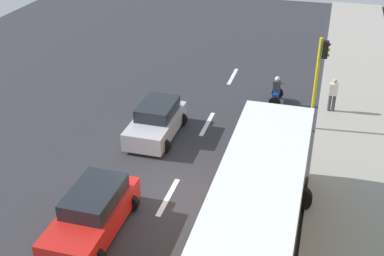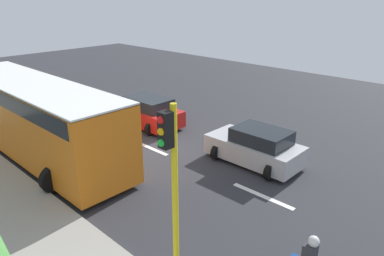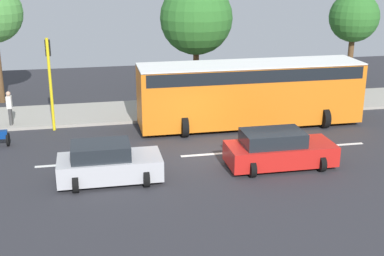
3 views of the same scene
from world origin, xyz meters
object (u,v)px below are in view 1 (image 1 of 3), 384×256
Objects in this scene: motorcycle at (276,92)px; pedestrian_by_tree at (333,94)px; car_silver at (156,121)px; car_red at (93,213)px; traffic_light_corner at (319,73)px; city_bus at (253,225)px.

pedestrian_by_tree is (2.76, -0.38, 0.42)m from motorcycle.
pedestrian_by_tree is (7.57, 4.41, 0.35)m from car_silver.
car_silver and car_red have the same top height.
motorcycle is at bearing 128.98° from traffic_light_corner.
traffic_light_corner is (6.71, 9.10, 2.22)m from car_red.
city_bus reaches higher than car_silver.
car_red is 5.62m from city_bus.
city_bus is 2.44× the size of traffic_light_corner.
city_bus is (5.60, -7.27, 1.14)m from car_silver.
motorcycle is (4.81, 4.79, -0.07)m from car_silver.
city_bus is 7.19× the size of motorcycle.
car_red is 0.39× the size of city_bus.
traffic_light_corner reaches higher than city_bus.
car_silver is 8.77m from pedestrian_by_tree.
city_bus is at bearing -86.29° from motorcycle.
city_bus is 11.88m from pedestrian_by_tree.
traffic_light_corner is at bearing -51.02° from motorcycle.
motorcycle is 2.82m from pedestrian_by_tree.
motorcycle reaches higher than car_silver.
car_silver is at bearing -161.26° from traffic_light_corner.
pedestrian_by_tree is at bearing -7.80° from motorcycle.
traffic_light_corner reaches higher than car_red.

